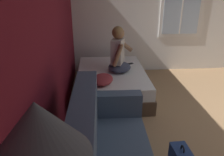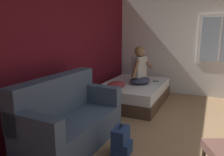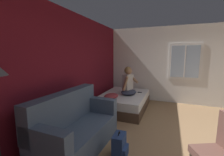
% 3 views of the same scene
% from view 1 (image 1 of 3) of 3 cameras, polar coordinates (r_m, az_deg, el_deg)
% --- Properties ---
extents(wall_back_accent, '(10.75, 0.16, 2.70)m').
position_cam_1_polar(wall_back_accent, '(2.58, -18.01, 6.36)').
color(wall_back_accent, maroon).
rests_on(wall_back_accent, ground).
extents(wall_side_with_window, '(0.19, 7.42, 2.70)m').
position_cam_1_polar(wall_side_with_window, '(5.95, 20.89, 14.85)').
color(wall_side_with_window, silver).
rests_on(wall_side_with_window, ground).
extents(bed, '(1.93, 1.36, 0.48)m').
position_cam_1_polar(bed, '(4.44, -0.15, -1.01)').
color(bed, '#4C3828').
rests_on(bed, ground).
extents(person_seated, '(0.64, 0.59, 0.88)m').
position_cam_1_polar(person_seated, '(4.23, 1.75, 6.41)').
color(person_seated, '#383D51').
rests_on(person_seated, bed).
extents(throw_pillow, '(0.55, 0.46, 0.14)m').
position_cam_1_polar(throw_pillow, '(3.77, -2.51, -0.37)').
color(throw_pillow, '#993338').
rests_on(throw_pillow, bed).
extents(cell_phone, '(0.12, 0.16, 0.01)m').
position_cam_1_polar(cell_phone, '(4.75, 4.69, 3.74)').
color(cell_phone, black).
rests_on(cell_phone, bed).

